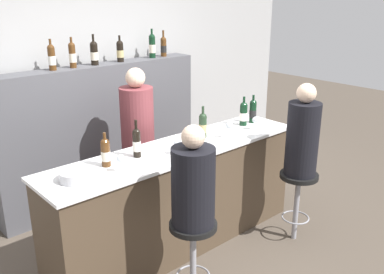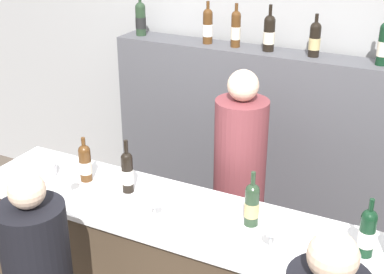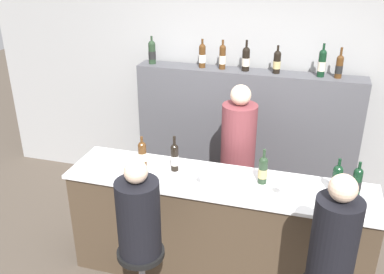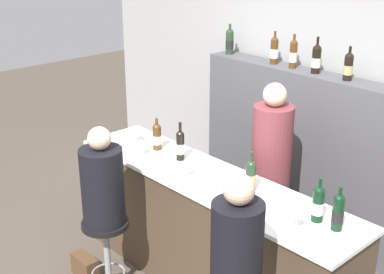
{
  "view_description": "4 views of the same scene",
  "coord_description": "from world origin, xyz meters",
  "px_view_note": "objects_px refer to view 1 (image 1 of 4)",
  "views": [
    {
      "loc": [
        -2.3,
        -2.48,
        2.34
      ],
      "look_at": [
        0.09,
        0.2,
        1.1
      ],
      "focal_mm": 40.0,
      "sensor_mm": 36.0,
      "label": 1
    },
    {
      "loc": [
        1.15,
        -1.91,
        2.56
      ],
      "look_at": [
        0.02,
        0.34,
        1.43
      ],
      "focal_mm": 50.0,
      "sensor_mm": 36.0,
      "label": 2
    },
    {
      "loc": [
        0.66,
        -2.76,
        2.82
      ],
      "look_at": [
        -0.21,
        0.21,
        1.4
      ],
      "focal_mm": 40.0,
      "sensor_mm": 36.0,
      "label": 3
    },
    {
      "loc": [
        2.62,
        -2.32,
        2.78
      ],
      "look_at": [
        -0.17,
        0.26,
        1.29
      ],
      "focal_mm": 50.0,
      "sensor_mm": 36.0,
      "label": 4
    }
  ],
  "objects_px": {
    "wine_bottle_counter_1": "(137,142)",
    "wine_bottle_counter_4": "(253,111)",
    "wine_glass_2": "(229,127)",
    "wine_glass_3": "(256,120)",
    "wine_bottle_backbar_6": "(164,46)",
    "guest_seated_left": "(193,183)",
    "wine_bottle_backbar_5": "(152,46)",
    "wine_bottle_backbar_1": "(52,57)",
    "wine_bottle_backbar_3": "(94,53)",
    "wine_glass_0": "(121,159)",
    "metal_bowl": "(76,176)",
    "wine_bottle_counter_0": "(106,152)",
    "wine_glass_1": "(177,144)",
    "wine_bottle_backbar_2": "(72,55)",
    "guest_seated_right": "(303,136)",
    "bar_stool_right": "(298,189)",
    "bartender": "(139,152)",
    "wine_bottle_counter_2": "(203,125)",
    "bar_stool_left": "(193,241)",
    "wine_bottle_backbar_4": "(120,51)"
  },
  "relations": [
    {
      "from": "wine_glass_3",
      "to": "wine_bottle_counter_1",
      "type": "bearing_deg",
      "value": 172.0
    },
    {
      "from": "guest_seated_left",
      "to": "bartender",
      "type": "bearing_deg",
      "value": 70.96
    },
    {
      "from": "wine_glass_3",
      "to": "bar_stool_right",
      "type": "bearing_deg",
      "value": -89.91
    },
    {
      "from": "bar_stool_left",
      "to": "guest_seated_left",
      "type": "bearing_deg",
      "value": 0.0
    },
    {
      "from": "bar_stool_left",
      "to": "guest_seated_right",
      "type": "xyz_separation_m",
      "value": [
        1.35,
        0.0,
        0.54
      ]
    },
    {
      "from": "wine_glass_3",
      "to": "wine_bottle_backbar_1",
      "type": "bearing_deg",
      "value": 134.1
    },
    {
      "from": "guest_seated_right",
      "to": "wine_bottle_backbar_4",
      "type": "bearing_deg",
      "value": 107.12
    },
    {
      "from": "wine_glass_2",
      "to": "wine_bottle_backbar_6",
      "type": "bearing_deg",
      "value": 75.58
    },
    {
      "from": "wine_bottle_counter_0",
      "to": "wine_bottle_counter_2",
      "type": "height_order",
      "value": "wine_bottle_counter_2"
    },
    {
      "from": "wine_bottle_backbar_6",
      "to": "wine_bottle_backbar_2",
      "type": "bearing_deg",
      "value": -180.0
    },
    {
      "from": "wine_bottle_counter_0",
      "to": "wine_bottle_backbar_1",
      "type": "xyz_separation_m",
      "value": [
        0.2,
        1.28,
        0.59
      ]
    },
    {
      "from": "wine_glass_2",
      "to": "wine_glass_3",
      "type": "xyz_separation_m",
      "value": [
        0.39,
        0.0,
        -0.02
      ]
    },
    {
      "from": "bar_stool_right",
      "to": "wine_bottle_counter_1",
      "type": "bearing_deg",
      "value": 150.55
    },
    {
      "from": "wine_bottle_counter_0",
      "to": "bar_stool_right",
      "type": "distance_m",
      "value": 1.87
    },
    {
      "from": "wine_bottle_backbar_6",
      "to": "wine_glass_3",
      "type": "height_order",
      "value": "wine_bottle_backbar_6"
    },
    {
      "from": "wine_bottle_backbar_1",
      "to": "wine_glass_3",
      "type": "xyz_separation_m",
      "value": [
        1.42,
        -1.46,
        -0.61
      ]
    },
    {
      "from": "wine_bottle_counter_1",
      "to": "bar_stool_right",
      "type": "distance_m",
      "value": 1.62
    },
    {
      "from": "metal_bowl",
      "to": "wine_bottle_counter_2",
      "type": "bearing_deg",
      "value": 3.76
    },
    {
      "from": "bar_stool_left",
      "to": "guest_seated_right",
      "type": "relative_size",
      "value": 0.8
    },
    {
      "from": "wine_bottle_counter_1",
      "to": "wine_bottle_counter_4",
      "type": "bearing_deg",
      "value": 0.0
    },
    {
      "from": "wine_glass_2",
      "to": "guest_seated_right",
      "type": "xyz_separation_m",
      "value": [
        0.39,
        -0.56,
        -0.04
      ]
    },
    {
      "from": "wine_glass_0",
      "to": "wine_glass_1",
      "type": "distance_m",
      "value": 0.56
    },
    {
      "from": "bar_stool_right",
      "to": "guest_seated_right",
      "type": "distance_m",
      "value": 0.54
    },
    {
      "from": "wine_bottle_backbar_3",
      "to": "guest_seated_right",
      "type": "height_order",
      "value": "wine_bottle_backbar_3"
    },
    {
      "from": "wine_bottle_counter_4",
      "to": "wine_bottle_backbar_1",
      "type": "xyz_separation_m",
      "value": [
        -1.59,
        1.28,
        0.58
      ]
    },
    {
      "from": "wine_bottle_counter_0",
      "to": "wine_bottle_backbar_2",
      "type": "relative_size",
      "value": 0.9
    },
    {
      "from": "guest_seated_right",
      "to": "wine_glass_3",
      "type": "bearing_deg",
      "value": 90.09
    },
    {
      "from": "wine_bottle_counter_1",
      "to": "wine_glass_2",
      "type": "distance_m",
      "value": 0.95
    },
    {
      "from": "metal_bowl",
      "to": "guest_seated_right",
      "type": "bearing_deg",
      "value": -18.72
    },
    {
      "from": "wine_bottle_counter_4",
      "to": "wine_bottle_backbar_2",
      "type": "distance_m",
      "value": 1.96
    },
    {
      "from": "guest_seated_right",
      "to": "wine_bottle_backbar_2",
      "type": "bearing_deg",
      "value": 120.61
    },
    {
      "from": "wine_bottle_backbar_3",
      "to": "guest_seated_right",
      "type": "bearing_deg",
      "value": -64.94
    },
    {
      "from": "wine_bottle_backbar_3",
      "to": "wine_glass_0",
      "type": "distance_m",
      "value": 1.71
    },
    {
      "from": "wine_bottle_counter_1",
      "to": "wine_glass_2",
      "type": "height_order",
      "value": "wine_bottle_counter_1"
    },
    {
      "from": "wine_bottle_counter_0",
      "to": "wine_glass_1",
      "type": "xyz_separation_m",
      "value": [
        0.59,
        -0.19,
        -0.02
      ]
    },
    {
      "from": "wine_glass_1",
      "to": "wine_glass_2",
      "type": "height_order",
      "value": "wine_glass_2"
    },
    {
      "from": "wine_bottle_counter_0",
      "to": "bar_stool_left",
      "type": "bearing_deg",
      "value": -70.09
    },
    {
      "from": "guest_seated_left",
      "to": "wine_bottle_backbar_5",
      "type": "bearing_deg",
      "value": 59.96
    },
    {
      "from": "wine_bottle_backbar_2",
      "to": "wine_glass_2",
      "type": "distance_m",
      "value": 1.77
    },
    {
      "from": "wine_bottle_counter_0",
      "to": "wine_bottle_backbar_2",
      "type": "height_order",
      "value": "wine_bottle_backbar_2"
    },
    {
      "from": "wine_bottle_backbar_2",
      "to": "wine_glass_1",
      "type": "xyz_separation_m",
      "value": [
        0.17,
        -1.46,
        -0.61
      ]
    },
    {
      "from": "wine_bottle_backbar_1",
      "to": "bartender",
      "type": "height_order",
      "value": "wine_bottle_backbar_1"
    },
    {
      "from": "wine_bottle_counter_1",
      "to": "bartender",
      "type": "bearing_deg",
      "value": 54.9
    },
    {
      "from": "wine_glass_2",
      "to": "guest_seated_right",
      "type": "height_order",
      "value": "guest_seated_right"
    },
    {
      "from": "wine_bottle_backbar_1",
      "to": "bar_stool_left",
      "type": "xyz_separation_m",
      "value": [
        0.07,
        -2.02,
        -1.17
      ]
    },
    {
      "from": "wine_bottle_counter_4",
      "to": "guest_seated_left",
      "type": "height_order",
      "value": "guest_seated_left"
    },
    {
      "from": "wine_bottle_counter_0",
      "to": "bar_stool_left",
      "type": "xyz_separation_m",
      "value": [
        0.27,
        -0.74,
        -0.58
      ]
    },
    {
      "from": "wine_glass_0",
      "to": "wine_glass_2",
      "type": "relative_size",
      "value": 0.92
    },
    {
      "from": "wine_glass_2",
      "to": "metal_bowl",
      "type": "xyz_separation_m",
      "value": [
        -1.54,
        0.09,
        -0.08
      ]
    },
    {
      "from": "bar_stool_right",
      "to": "wine_bottle_backbar_6",
      "type": "bearing_deg",
      "value": 90.3
    }
  ]
}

